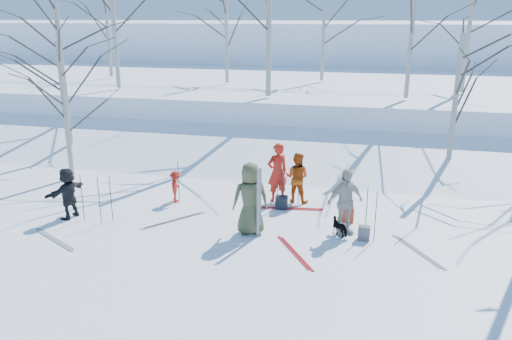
% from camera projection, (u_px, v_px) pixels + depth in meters
% --- Properties ---
extents(ground, '(120.00, 120.00, 0.00)m').
position_uv_depth(ground, '(243.00, 233.00, 13.20)').
color(ground, white).
rests_on(ground, ground).
extents(snow_ramp, '(70.00, 9.49, 4.12)m').
position_uv_depth(snow_ramp, '(288.00, 158.00, 19.66)').
color(snow_ramp, white).
rests_on(snow_ramp, ground).
extents(snow_plateau, '(70.00, 18.00, 2.20)m').
position_uv_depth(snow_plateau, '(318.00, 98.00, 28.71)').
color(snow_plateau, white).
rests_on(snow_plateau, ground).
extents(far_hill, '(90.00, 30.00, 6.00)m').
position_uv_depth(far_hill, '(344.00, 54.00, 47.94)').
color(far_hill, white).
rests_on(far_hill, ground).
extents(skier_olive_center, '(1.09, 0.90, 1.92)m').
position_uv_depth(skier_olive_center, '(250.00, 199.00, 12.94)').
color(skier_olive_center, '#42462A').
rests_on(skier_olive_center, ground).
extents(skier_red_north, '(0.81, 0.76, 1.85)m').
position_uv_depth(skier_red_north, '(277.00, 172.00, 15.24)').
color(skier_red_north, red).
rests_on(skier_red_north, ground).
extents(skier_redor_behind, '(0.84, 0.71, 1.56)m').
position_uv_depth(skier_redor_behind, '(297.00, 178.00, 15.22)').
color(skier_redor_behind, '#AF430D').
rests_on(skier_redor_behind, ground).
extents(skier_red_seated, '(0.50, 0.71, 0.99)m').
position_uv_depth(skier_red_seated, '(176.00, 186.00, 15.29)').
color(skier_red_seated, red).
rests_on(skier_red_seated, ground).
extents(skier_cream_east, '(1.10, 0.96, 1.77)m').
position_uv_depth(skier_cream_east, '(345.00, 202.00, 12.92)').
color(skier_cream_east, beige).
rests_on(skier_cream_east, ground).
extents(skier_grey_west, '(0.73, 1.43, 1.47)m').
position_uv_depth(skier_grey_west, '(68.00, 193.00, 14.02)').
color(skier_grey_west, black).
rests_on(skier_grey_west, ground).
extents(dog, '(0.60, 0.53, 0.47)m').
position_uv_depth(dog, '(340.00, 227.00, 13.01)').
color(dog, black).
rests_on(dog, ground).
extents(upright_ski_left, '(0.11, 0.17, 1.90)m').
position_uv_depth(upright_ski_left, '(258.00, 203.00, 12.67)').
color(upright_ski_left, silver).
rests_on(upright_ski_left, ground).
extents(upright_ski_right, '(0.14, 0.23, 1.89)m').
position_uv_depth(upright_ski_right, '(260.00, 202.00, 12.72)').
color(upright_ski_right, silver).
rests_on(upright_ski_right, ground).
extents(ski_pair_a, '(0.69, 1.95, 0.02)m').
position_uv_depth(ski_pair_a, '(291.00, 208.00, 14.86)').
color(ski_pair_a, '#A5171F').
rests_on(ski_pair_a, ground).
extents(ski_pair_b, '(2.05, 2.09, 0.02)m').
position_uv_depth(ski_pair_b, '(174.00, 220.00, 13.99)').
color(ski_pair_b, silver).
rests_on(ski_pair_b, ground).
extents(ski_pair_c, '(1.80, 2.07, 0.02)m').
position_uv_depth(ski_pair_c, '(54.00, 239.00, 12.81)').
color(ski_pair_c, silver).
rests_on(ski_pair_c, ground).
extents(ski_pair_d, '(1.91, 2.08, 0.02)m').
position_uv_depth(ski_pair_d, '(418.00, 251.00, 12.15)').
color(ski_pair_d, silver).
rests_on(ski_pair_d, ground).
extents(ski_pair_e, '(1.92, 2.08, 0.02)m').
position_uv_depth(ski_pair_e, '(294.00, 253.00, 12.09)').
color(ski_pair_e, '#A5171F').
rests_on(ski_pair_e, ground).
extents(ski_pole_a, '(0.02, 0.02, 1.34)m').
position_uv_depth(ski_pole_a, '(179.00, 183.00, 15.10)').
color(ski_pole_a, black).
rests_on(ski_pole_a, ground).
extents(ski_pole_b, '(0.02, 0.02, 1.34)m').
position_uv_depth(ski_pole_b, '(375.00, 217.00, 12.50)').
color(ski_pole_b, black).
rests_on(ski_pole_b, ground).
extents(ski_pole_c, '(0.02, 0.02, 1.34)m').
position_uv_depth(ski_pole_c, '(82.00, 197.00, 13.89)').
color(ski_pole_c, black).
rests_on(ski_pole_c, ground).
extents(ski_pole_d, '(0.02, 0.02, 1.34)m').
position_uv_depth(ski_pole_d, '(99.00, 200.00, 13.64)').
color(ski_pole_d, black).
rests_on(ski_pole_d, ground).
extents(ski_pole_e, '(0.02, 0.02, 1.34)m').
position_uv_depth(ski_pole_e, '(278.00, 187.00, 14.71)').
color(ski_pole_e, black).
rests_on(ski_pole_e, ground).
extents(ski_pole_f, '(0.02, 0.02, 1.34)m').
position_uv_depth(ski_pole_f, '(299.00, 182.00, 15.13)').
color(ski_pole_f, black).
rests_on(ski_pole_f, ground).
extents(ski_pole_g, '(0.02, 0.02, 1.34)m').
position_uv_depth(ski_pole_g, '(111.00, 199.00, 13.74)').
color(ski_pole_g, black).
rests_on(ski_pole_g, ground).
extents(ski_pole_h, '(0.02, 0.02, 1.34)m').
position_uv_depth(ski_pole_h, '(366.00, 212.00, 12.82)').
color(ski_pole_h, black).
rests_on(ski_pole_h, ground).
extents(ski_pole_i, '(0.02, 0.02, 1.34)m').
position_uv_depth(ski_pole_i, '(283.00, 184.00, 14.96)').
color(ski_pole_i, black).
rests_on(ski_pole_i, ground).
extents(backpack_red, '(0.32, 0.22, 0.42)m').
position_uv_depth(backpack_red, '(348.00, 214.00, 13.89)').
color(backpack_red, '#B3341B').
rests_on(backpack_red, ground).
extents(backpack_grey, '(0.30, 0.20, 0.38)m').
position_uv_depth(backpack_grey, '(364.00, 233.00, 12.74)').
color(backpack_grey, '#4E4F55').
rests_on(backpack_grey, ground).
extents(backpack_dark, '(0.34, 0.24, 0.40)m').
position_uv_depth(backpack_dark, '(282.00, 202.00, 14.81)').
color(backpack_dark, black).
rests_on(backpack_dark, ground).
extents(birch_plateau_a, '(4.49, 4.49, 5.56)m').
position_uv_depth(birch_plateau_a, '(412.00, 30.00, 20.21)').
color(birch_plateau_a, silver).
rests_on(birch_plateau_a, snow_plateau).
extents(birch_plateau_b, '(4.37, 4.37, 5.39)m').
position_uv_depth(birch_plateau_b, '(324.00, 28.00, 26.06)').
color(birch_plateau_b, silver).
rests_on(birch_plateau_b, snow_plateau).
extents(birch_plateau_c, '(5.99, 5.99, 7.70)m').
position_uv_depth(birch_plateau_c, '(269.00, 2.00, 20.49)').
color(birch_plateau_c, silver).
rests_on(birch_plateau_c, snow_plateau).
extents(birch_plateau_d, '(5.69, 5.69, 7.27)m').
position_uv_depth(birch_plateau_d, '(113.00, 9.00, 23.09)').
color(birch_plateau_d, silver).
rests_on(birch_plateau_d, snow_plateau).
extents(birch_plateau_e, '(4.59, 4.59, 5.70)m').
position_uv_depth(birch_plateau_e, '(107.00, 25.00, 27.73)').
color(birch_plateau_e, silver).
rests_on(birch_plateau_e, snow_plateau).
extents(birch_plateau_g, '(3.91, 3.91, 4.73)m').
position_uv_depth(birch_plateau_g, '(226.00, 35.00, 25.26)').
color(birch_plateau_g, silver).
rests_on(birch_plateau_g, snow_plateau).
extents(birch_plateau_h, '(4.21, 4.21, 5.16)m').
position_uv_depth(birch_plateau_h, '(469.00, 33.00, 21.92)').
color(birch_plateau_h, silver).
rests_on(birch_plateau_h, snow_plateau).
extents(birch_edge_a, '(3.90, 3.90, 4.72)m').
position_uv_depth(birch_edge_a, '(65.00, 112.00, 16.98)').
color(birch_edge_a, silver).
rests_on(birch_edge_a, ground).
extents(birch_edge_d, '(4.78, 4.78, 5.97)m').
position_uv_depth(birch_edge_d, '(64.00, 83.00, 19.60)').
color(birch_edge_d, silver).
rests_on(birch_edge_d, ground).
extents(birch_edge_e, '(4.08, 4.08, 4.98)m').
position_uv_depth(birch_edge_e, '(455.00, 108.00, 17.08)').
color(birch_edge_e, silver).
rests_on(birch_edge_e, ground).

